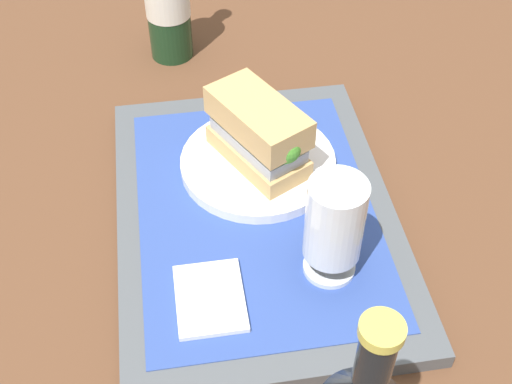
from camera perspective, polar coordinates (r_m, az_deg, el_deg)
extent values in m
plane|color=brown|center=(0.80, 0.00, -2.51)|extent=(3.00, 3.00, 0.00)
cube|color=#4C5156|center=(0.79, 0.00, -2.03)|extent=(0.44, 0.32, 0.02)
cube|color=#2D4793|center=(0.78, 0.00, -1.51)|extent=(0.38, 0.27, 0.00)
cylinder|color=white|center=(0.83, 0.17, 2.47)|extent=(0.19, 0.19, 0.01)
cube|color=tan|center=(0.81, 0.17, 3.45)|extent=(0.14, 0.12, 0.02)
cube|color=#9EA3A8|center=(0.80, 0.18, 4.51)|extent=(0.13, 0.11, 0.02)
cube|color=silver|center=(0.79, 0.18, 5.16)|extent=(0.12, 0.10, 0.01)
sphere|color=#47932D|center=(0.76, 2.51, 3.74)|extent=(0.04, 0.04, 0.04)
cube|color=tan|center=(0.78, 0.18, 6.39)|extent=(0.14, 0.12, 0.04)
cylinder|color=silver|center=(0.73, 6.20, -6.31)|extent=(0.06, 0.06, 0.01)
cylinder|color=silver|center=(0.71, 6.30, -5.57)|extent=(0.01, 0.01, 0.02)
cylinder|color=silver|center=(0.67, 6.70, -2.38)|extent=(0.06, 0.06, 0.09)
cylinder|color=gold|center=(0.68, 6.60, -3.19)|extent=(0.06, 0.06, 0.07)
cylinder|color=white|center=(0.65, 6.87, -0.97)|extent=(0.05, 0.05, 0.01)
cube|color=white|center=(0.70, -3.92, -8.95)|extent=(0.09, 0.07, 0.01)
cylinder|color=black|center=(0.43, 10.05, -13.75)|extent=(0.02, 0.02, 0.05)
cylinder|color=#BFB74C|center=(0.40, 10.63, -11.44)|extent=(0.03, 0.03, 0.01)
cylinder|color=#19381E|center=(1.02, -7.48, 15.35)|extent=(0.06, 0.06, 0.17)
cylinder|color=silver|center=(1.02, -7.53, 15.75)|extent=(0.07, 0.07, 0.05)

